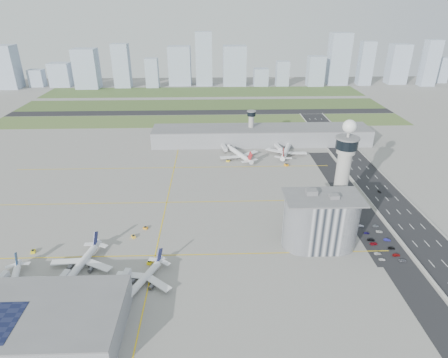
{
  "coord_description": "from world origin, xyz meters",
  "views": [
    {
      "loc": [
        -7.66,
        -198.26,
        126.09
      ],
      "look_at": [
        0.0,
        35.0,
        15.0
      ],
      "focal_mm": 30.0,
      "sensor_mm": 36.0,
      "label": 1
    }
  ],
  "objects_px": {
    "airplane_far_a": "(239,151)",
    "car_hw_1": "(379,192)",
    "car_lot_8": "(391,248)",
    "control_tower": "(343,167)",
    "airplane_far_b": "(286,148)",
    "car_lot_6": "(403,261)",
    "car_lot_9": "(387,240)",
    "car_hw_4": "(321,131)",
    "tug_5": "(286,165)",
    "car_hw_2": "(353,152)",
    "car_lot_1": "(378,253)",
    "jet_bridge_far_1": "(276,146)",
    "airplane_near_c": "(142,277)",
    "jet_bridge_near_1": "(53,293)",
    "car_lot_0": "(382,259)",
    "car_lot_10": "(379,231)",
    "secondary_tower": "(251,124)",
    "airplane_near_a": "(12,280)",
    "car_lot_7": "(396,255)",
    "car_lot_4": "(367,233)",
    "jet_bridge_near_2": "(118,292)",
    "tug_0": "(33,251)",
    "tug_4": "(228,161)",
    "car_lot_2": "(374,244)",
    "jet_bridge_far_0": "(223,146)",
    "tug_1": "(133,236)",
    "airplane_near_b": "(80,261)",
    "tug_2": "(150,262)",
    "tug_3": "(145,228)",
    "car_lot_5": "(361,226)",
    "admin_building": "(320,221)",
    "car_lot_3": "(371,240)",
    "car_lot_11": "(376,226)"
  },
  "relations": [
    {
      "from": "airplane_far_a",
      "to": "car_hw_1",
      "type": "distance_m",
      "value": 120.59
    },
    {
      "from": "car_lot_8",
      "to": "control_tower",
      "type": "bearing_deg",
      "value": 37.1
    },
    {
      "from": "airplane_far_b",
      "to": "car_lot_6",
      "type": "bearing_deg",
      "value": -149.08
    },
    {
      "from": "car_lot_9",
      "to": "car_hw_4",
      "type": "height_order",
      "value": "car_lot_9"
    },
    {
      "from": "tug_5",
      "to": "car_hw_2",
      "type": "distance_m",
      "value": 72.97
    },
    {
      "from": "car_lot_1",
      "to": "jet_bridge_far_1",
      "type": "bearing_deg",
      "value": 5.01
    },
    {
      "from": "airplane_near_c",
      "to": "jet_bridge_near_1",
      "type": "relative_size",
      "value": 2.63
    },
    {
      "from": "car_lot_0",
      "to": "car_lot_10",
      "type": "bearing_deg",
      "value": -14.86
    },
    {
      "from": "secondary_tower",
      "to": "car_lot_1",
      "type": "xyz_separation_m",
      "value": [
        52.52,
        -183.06,
        -18.16
      ]
    },
    {
      "from": "airplane_near_a",
      "to": "car_lot_7",
      "type": "relative_size",
      "value": 8.13
    },
    {
      "from": "jet_bridge_far_1",
      "to": "car_hw_2",
      "type": "height_order",
      "value": "jet_bridge_far_1"
    },
    {
      "from": "car_lot_4",
      "to": "airplane_far_b",
      "type": "bearing_deg",
      "value": 13.7
    },
    {
      "from": "car_lot_8",
      "to": "car_hw_2",
      "type": "xyz_separation_m",
      "value": [
        29.78,
        147.46,
        -0.03
      ]
    },
    {
      "from": "jet_bridge_near_2",
      "to": "tug_0",
      "type": "bearing_deg",
      "value": 66.78
    },
    {
      "from": "control_tower",
      "to": "secondary_tower",
      "type": "relative_size",
      "value": 2.02
    },
    {
      "from": "secondary_tower",
      "to": "tug_4",
      "type": "bearing_deg",
      "value": -116.8
    },
    {
      "from": "car_lot_1",
      "to": "car_lot_2",
      "type": "distance_m",
      "value": 9.39
    },
    {
      "from": "jet_bridge_far_0",
      "to": "control_tower",
      "type": "bearing_deg",
      "value": 19.45
    },
    {
      "from": "secondary_tower",
      "to": "car_lot_8",
      "type": "bearing_deg",
      "value": -70.75
    },
    {
      "from": "airplane_far_b",
      "to": "tug_1",
      "type": "distance_m",
      "value": 173.15
    },
    {
      "from": "airplane_near_b",
      "to": "airplane_far_a",
      "type": "height_order",
      "value": "airplane_far_a"
    },
    {
      "from": "tug_2",
      "to": "tug_1",
      "type": "bearing_deg",
      "value": -48.67
    },
    {
      "from": "jet_bridge_near_2",
      "to": "tug_3",
      "type": "distance_m",
      "value": 58.14
    },
    {
      "from": "airplane_far_b",
      "to": "car_lot_5",
      "type": "relative_size",
      "value": 12.65
    },
    {
      "from": "tug_0",
      "to": "car_lot_9",
      "type": "relative_size",
      "value": 0.77
    },
    {
      "from": "admin_building",
      "to": "jet_bridge_far_1",
      "type": "distance_m",
      "value": 154.5
    },
    {
      "from": "tug_0",
      "to": "car_lot_9",
      "type": "height_order",
      "value": "tug_0"
    },
    {
      "from": "tug_5",
      "to": "car_lot_6",
      "type": "bearing_deg",
      "value": -100.15
    },
    {
      "from": "car_lot_5",
      "to": "car_lot_9",
      "type": "height_order",
      "value": "car_lot_9"
    },
    {
      "from": "airplane_far_b",
      "to": "car_lot_0",
      "type": "distance_m",
      "value": 157.56
    },
    {
      "from": "car_lot_3",
      "to": "airplane_far_b",
      "type": "bearing_deg",
      "value": 13.74
    },
    {
      "from": "car_lot_3",
      "to": "jet_bridge_near_1",
      "type": "bearing_deg",
      "value": 107.47
    },
    {
      "from": "admin_building",
      "to": "tug_0",
      "type": "bearing_deg",
      "value": -178.94
    },
    {
      "from": "car_lot_3",
      "to": "car_lot_2",
      "type": "bearing_deg",
      "value": -174.84
    },
    {
      "from": "airplane_far_a",
      "to": "car_lot_5",
      "type": "height_order",
      "value": "airplane_far_a"
    },
    {
      "from": "airplane_near_a",
      "to": "car_hw_1",
      "type": "height_order",
      "value": "airplane_near_a"
    },
    {
      "from": "admin_building",
      "to": "airplane_near_a",
      "type": "relative_size",
      "value": 1.21
    },
    {
      "from": "airplane_near_b",
      "to": "car_lot_6",
      "type": "xyz_separation_m",
      "value": [
        170.14,
        0.98,
        -5.04
      ]
    },
    {
      "from": "airplane_near_b",
      "to": "car_lot_4",
      "type": "xyz_separation_m",
      "value": [
        160.69,
        27.84,
        -5.03
      ]
    },
    {
      "from": "car_lot_9",
      "to": "car_hw_1",
      "type": "xyz_separation_m",
      "value": [
        20.51,
        60.64,
        -0.09
      ]
    },
    {
      "from": "car_lot_3",
      "to": "airplane_near_a",
      "type": "bearing_deg",
      "value": 103.78
    },
    {
      "from": "car_lot_8",
      "to": "car_lot_10",
      "type": "bearing_deg",
      "value": 7.73
    },
    {
      "from": "airplane_near_c",
      "to": "tug_3",
      "type": "relative_size",
      "value": 13.51
    },
    {
      "from": "tug_4",
      "to": "car_lot_1",
      "type": "xyz_separation_m",
      "value": [
        76.86,
        -134.89,
        -0.21
      ]
    },
    {
      "from": "car_lot_10",
      "to": "car_hw_4",
      "type": "distance_m",
      "value": 194.58
    },
    {
      "from": "jet_bridge_far_0",
      "to": "car_lot_7",
      "type": "relative_size",
      "value": 3.29
    },
    {
      "from": "airplane_far_a",
      "to": "car_lot_11",
      "type": "bearing_deg",
      "value": -170.97
    },
    {
      "from": "airplane_near_c",
      "to": "car_lot_4",
      "type": "height_order",
      "value": "airplane_near_c"
    },
    {
      "from": "jet_bridge_near_1",
      "to": "airplane_near_a",
      "type": "bearing_deg",
      "value": 81.6
    },
    {
      "from": "jet_bridge_far_1",
      "to": "tug_0",
      "type": "distance_m",
      "value": 224.16
    }
  ]
}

